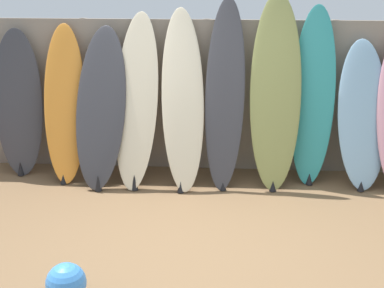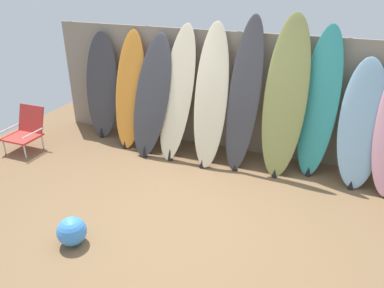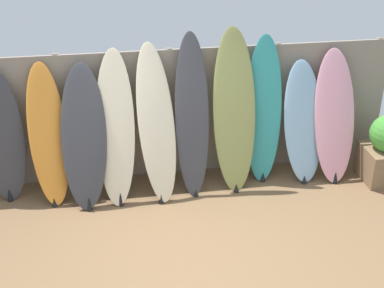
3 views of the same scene
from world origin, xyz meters
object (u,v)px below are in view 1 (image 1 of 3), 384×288
object	(u,v)px
surfboard_cream_3	(136,102)
surfboard_olive_6	(275,93)
surfboard_cream_4	(183,100)
surfboard_skyblue_8	(363,115)
surfboard_teal_7	(313,98)
surfboard_charcoal_0	(19,105)
surfboard_orange_1	(65,104)
surfboard_charcoal_2	(101,108)
beach_ball	(66,283)
surfboard_charcoal_5	(225,95)

from	to	relation	value
surfboard_cream_3	surfboard_olive_6	distance (m)	1.54
surfboard_cream_4	surfboard_skyblue_8	size ratio (longest dim) A/B	1.20
surfboard_cream_3	surfboard_teal_7	distance (m)	1.97
surfboard_charcoal_0	surfboard_orange_1	xyz separation A→B (m)	(0.58, -0.09, 0.04)
surfboard_skyblue_8	surfboard_cream_3	bearing A→B (deg)	-178.07
surfboard_cream_3	surfboard_cream_4	bearing A→B (deg)	1.19
surfboard_charcoal_2	surfboard_skyblue_8	world-z (taller)	surfboard_charcoal_2
surfboard_charcoal_2	surfboard_teal_7	world-z (taller)	surfboard_teal_7
surfboard_charcoal_0	surfboard_charcoal_2	size ratio (longest dim) A/B	0.97
surfboard_cream_4	beach_ball	bearing A→B (deg)	-106.05
surfboard_charcoal_0	surfboard_charcoal_2	distance (m)	1.05
surfboard_charcoal_5	beach_ball	world-z (taller)	surfboard_charcoal_5
surfboard_charcoal_2	surfboard_olive_6	bearing A→B (deg)	2.23
surfboard_charcoal_5	surfboard_teal_7	distance (m)	0.99
surfboard_orange_1	surfboard_skyblue_8	distance (m)	3.35
surfboard_olive_6	beach_ball	size ratio (longest dim) A/B	6.96
surfboard_charcoal_0	surfboard_cream_4	bearing A→B (deg)	-4.94
surfboard_charcoal_2	surfboard_teal_7	bearing A→B (deg)	4.48
surfboard_charcoal_0	surfboard_olive_6	world-z (taller)	surfboard_olive_6
surfboard_cream_3	surfboard_cream_4	size ratio (longest dim) A/B	0.97
surfboard_charcoal_0	beach_ball	bearing A→B (deg)	-63.61
surfboard_cream_3	surfboard_charcoal_5	size ratio (longest dim) A/B	0.92
surfboard_cream_4	surfboard_olive_6	bearing A→B (deg)	1.61
surfboard_teal_7	beach_ball	size ratio (longest dim) A/B	6.54
surfboard_charcoal_2	surfboard_cream_3	size ratio (longest dim) A/B	0.92
surfboard_teal_7	surfboard_cream_4	bearing A→B (deg)	-174.52
surfboard_orange_1	surfboard_skyblue_8	bearing A→B (deg)	-0.05
surfboard_cream_4	surfboard_skyblue_8	world-z (taller)	surfboard_cream_4
surfboard_orange_1	surfboard_charcoal_5	bearing A→B (deg)	-1.32
surfboard_orange_1	surfboard_olive_6	xyz separation A→B (m)	(2.38, -0.05, 0.18)
surfboard_orange_1	beach_ball	distance (m)	2.64
surfboard_orange_1	beach_ball	bearing A→B (deg)	-74.49
surfboard_cream_4	surfboard_charcoal_0	bearing A→B (deg)	175.06
surfboard_charcoal_5	surfboard_teal_7	bearing A→B (deg)	6.06
surfboard_charcoal_2	surfboard_skyblue_8	bearing A→B (deg)	2.37
surfboard_cream_3	beach_ball	world-z (taller)	surfboard_cream_3
surfboard_skyblue_8	beach_ball	bearing A→B (deg)	-137.59
surfboard_charcoal_2	surfboard_charcoal_5	distance (m)	1.39
surfboard_cream_4	surfboard_teal_7	bearing A→B (deg)	5.48
surfboard_orange_1	surfboard_cream_4	world-z (taller)	surfboard_cream_4
surfboard_olive_6	beach_ball	world-z (taller)	surfboard_olive_6
beach_ball	surfboard_charcoal_0	bearing A→B (deg)	116.39
surfboard_cream_3	surfboard_charcoal_5	xyz separation A→B (m)	(0.98, 0.05, 0.09)
surfboard_cream_3	beach_ball	xyz separation A→B (m)	(-0.16, -2.36, -0.78)
surfboard_charcoal_0	surfboard_cream_4	size ratio (longest dim) A/B	0.87
surfboard_cream_3	surfboard_skyblue_8	bearing A→B (deg)	1.93
surfboard_charcoal_2	surfboard_cream_4	size ratio (longest dim) A/B	0.90
surfboard_charcoal_2	surfboard_cream_4	xyz separation A→B (m)	(0.92, 0.05, 0.10)
surfboard_charcoal_2	surfboard_olive_6	xyz separation A→B (m)	(1.93, 0.08, 0.18)
surfboard_charcoal_5	surfboard_olive_6	world-z (taller)	surfboard_olive_6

